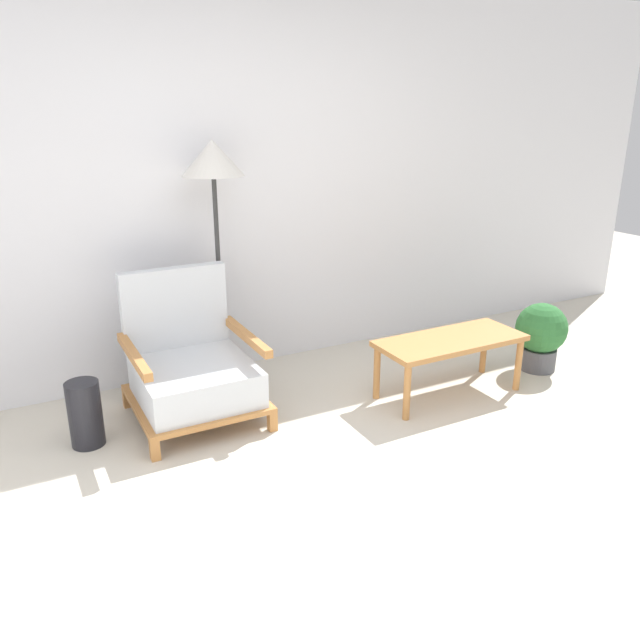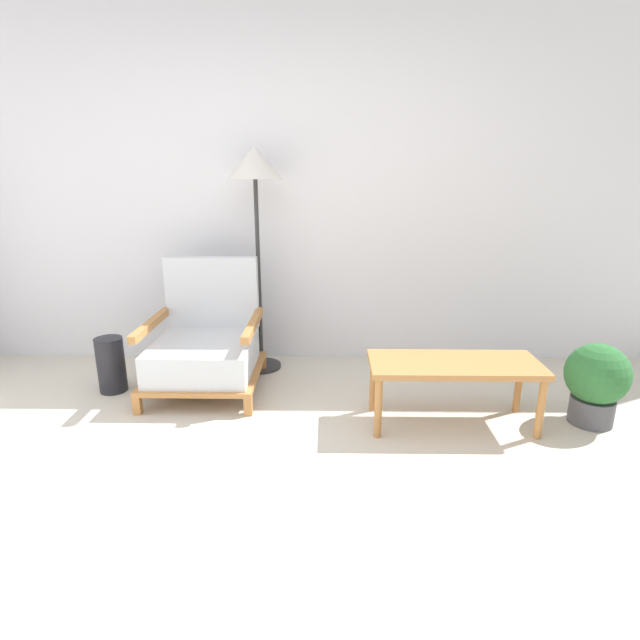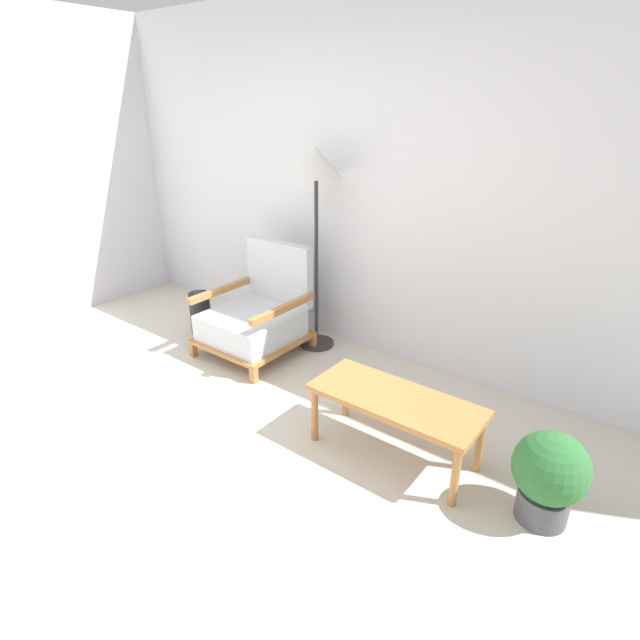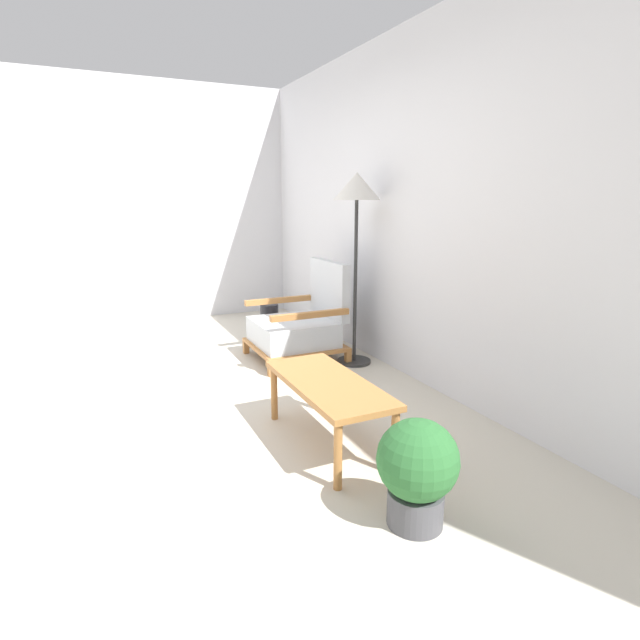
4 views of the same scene
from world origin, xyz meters
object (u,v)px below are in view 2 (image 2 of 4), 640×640
object	(u,v)px
floor_lamp	(255,180)
vase	(111,365)
coffee_table	(454,370)
armchair	(206,345)
potted_plant	(596,380)

from	to	relation	value
floor_lamp	vase	xyz separation A→B (m)	(-0.97, -0.44, -1.21)
floor_lamp	coffee_table	world-z (taller)	floor_lamp
armchair	potted_plant	xyz separation A→B (m)	(2.43, -0.48, -0.04)
floor_lamp	potted_plant	bearing A→B (deg)	-22.24
armchair	floor_lamp	distance (m)	1.20
potted_plant	floor_lamp	bearing A→B (deg)	157.76
coffee_table	potted_plant	size ratio (longest dim) A/B	1.99
armchair	potted_plant	distance (m)	2.48
vase	armchair	bearing A→B (deg)	5.94
vase	potted_plant	size ratio (longest dim) A/B	0.77
floor_lamp	potted_plant	distance (m)	2.53
coffee_table	vase	bearing A→B (deg)	168.94
potted_plant	armchair	bearing A→B (deg)	168.79
armchair	coffee_table	world-z (taller)	armchair
coffee_table	vase	xyz separation A→B (m)	(-2.22, 0.43, -0.16)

